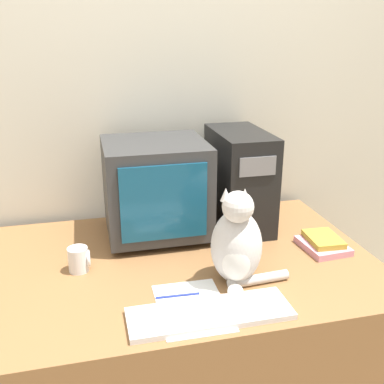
% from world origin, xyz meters
% --- Properties ---
extents(wall_back, '(7.00, 0.05, 2.50)m').
position_xyz_m(wall_back, '(0.00, 1.02, 1.25)').
color(wall_back, beige).
rests_on(wall_back, ground_plane).
extents(desk, '(1.50, 0.95, 0.71)m').
position_xyz_m(desk, '(0.00, 0.48, 0.35)').
color(desk, olive).
rests_on(desk, ground_plane).
extents(crt_monitor, '(0.41, 0.39, 0.40)m').
position_xyz_m(crt_monitor, '(-0.02, 0.72, 0.91)').
color(crt_monitor, '#333333').
rests_on(crt_monitor, desk).
extents(computer_tower, '(0.21, 0.40, 0.42)m').
position_xyz_m(computer_tower, '(0.35, 0.74, 0.91)').
color(computer_tower, black).
rests_on(computer_tower, desk).
extents(keyboard, '(0.50, 0.16, 0.02)m').
position_xyz_m(keyboard, '(0.04, 0.11, 0.72)').
color(keyboard, silver).
rests_on(keyboard, desk).
extents(cat, '(0.29, 0.25, 0.34)m').
position_xyz_m(cat, '(0.18, 0.28, 0.85)').
color(cat, silver).
rests_on(cat, desk).
extents(book_stack, '(0.17, 0.20, 0.05)m').
position_xyz_m(book_stack, '(0.59, 0.44, 0.73)').
color(book_stack, pink).
rests_on(book_stack, desk).
extents(pen, '(0.14, 0.02, 0.01)m').
position_xyz_m(pen, '(-0.03, 0.24, 0.71)').
color(pen, navy).
rests_on(pen, desk).
extents(paper_sheet, '(0.21, 0.30, 0.00)m').
position_xyz_m(paper_sheet, '(-0.00, 0.17, 0.71)').
color(paper_sheet, white).
rests_on(paper_sheet, desk).
extents(mug, '(0.08, 0.07, 0.09)m').
position_xyz_m(mug, '(-0.33, 0.48, 0.75)').
color(mug, white).
rests_on(mug, desk).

